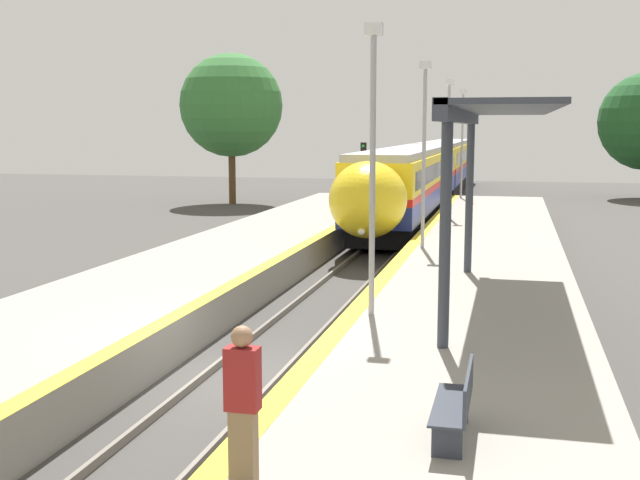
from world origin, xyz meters
The scene contains 15 objects.
ground_plane centered at (0.00, 0.00, 0.00)m, with size 120.00×120.00×0.00m, color #423F3D.
rail_left centered at (-0.72, 0.00, 0.07)m, with size 0.08×90.00×0.15m, color slate.
rail_right centered at (0.72, 0.00, 0.07)m, with size 0.08×90.00×0.15m, color slate.
train centered at (0.00, 34.75, 2.19)m, with size 2.88×45.82×3.81m.
platform_right centered at (4.05, 0.00, 0.47)m, with size 4.99×64.00×0.96m.
platform_left centered at (-3.90, 0.00, 0.47)m, with size 4.69×64.00×0.96m.
platform_bench centered at (4.35, -4.54, 1.42)m, with size 0.44×1.61×0.89m.
person_waiting centered at (2.21, -6.42, 1.88)m, with size 0.36×0.23×1.78m.
railway_signal centered at (-2.49, 25.94, 2.49)m, with size 0.28×0.28×4.05m.
lamppost_near centered at (2.15, 1.86, 4.29)m, with size 0.36×0.20×5.89m.
lamppost_mid centered at (2.15, 11.38, 4.29)m, with size 0.36×0.20×5.89m.
lamppost_far centered at (2.15, 20.90, 4.29)m, with size 0.36×0.20×5.89m.
lamppost_farthest centered at (2.15, 30.42, 4.29)m, with size 0.36×0.20×5.89m.
station_canopy centered at (4.38, 3.49, 4.94)m, with size 2.02×10.66×4.29m.
background_tree_left centered at (-12.35, 33.75, 6.16)m, with size 6.43×6.43×9.39m.
Camera 1 is at (4.92, -14.18, 4.78)m, focal length 45.00 mm.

